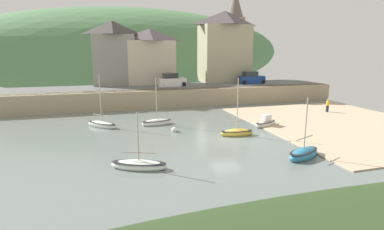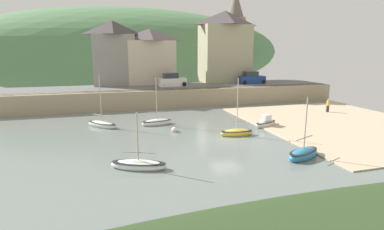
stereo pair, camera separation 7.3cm
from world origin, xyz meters
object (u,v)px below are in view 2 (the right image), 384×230
object	(u,v)px
sailboat_tall_mast	(266,123)
parked_car_by_wall	(252,79)
waterfront_building_left	(114,53)
waterfront_building_centre	(150,56)
rowboat_small_beached	(139,165)
dinghy_open_wooden	(237,132)
waterfront_building_right	(225,46)
sailboat_white_hull	(157,122)
parked_car_near_slipway	(172,81)
person_on_slipway	(328,105)
motorboat_with_cabin	(303,154)
mooring_buoy	(174,130)
fishing_boat_green	(102,124)
church_with_spire	(235,34)

from	to	relation	value
sailboat_tall_mast	parked_car_by_wall	bearing A→B (deg)	44.19
waterfront_building_left	parked_car_by_wall	bearing A→B (deg)	-12.00
waterfront_building_centre	rowboat_small_beached	xyz separation A→B (m)	(-5.38, -29.68, -6.50)
sailboat_tall_mast	dinghy_open_wooden	size ratio (longest dim) A/B	0.57
waterfront_building_centre	waterfront_building_right	distance (m)	12.74
waterfront_building_right	sailboat_white_hull	world-z (taller)	waterfront_building_right
waterfront_building_left	parked_car_near_slipway	xyz separation A→B (m)	(8.06, -4.50, -4.11)
parked_car_near_slipway	person_on_slipway	world-z (taller)	parked_car_near_slipway
motorboat_with_cabin	person_on_slipway	xyz separation A→B (m)	(13.08, 13.19, 0.68)
mooring_buoy	waterfront_building_right	bearing A→B (deg)	57.31
dinghy_open_wooden	parked_car_near_slipway	bearing A→B (deg)	100.20
waterfront_building_left	sailboat_tall_mast	size ratio (longest dim) A/B	3.13
fishing_boat_green	dinghy_open_wooden	distance (m)	13.57
church_with_spire	mooring_buoy	distance (m)	32.39
sailboat_white_hull	waterfront_building_right	bearing A→B (deg)	42.70
fishing_boat_green	sailboat_tall_mast	bearing A→B (deg)	31.29
church_with_spire	person_on_slipway	xyz separation A→B (m)	(3.13, -21.81, -9.59)
waterfront_building_right	parked_car_near_slipway	xyz separation A→B (m)	(-10.19, -4.50, -5.10)
fishing_boat_green	rowboat_small_beached	size ratio (longest dim) A/B	1.40
waterfront_building_centre	parked_car_by_wall	size ratio (longest dim) A/B	2.08
dinghy_open_wooden	waterfront_building_right	bearing A→B (deg)	75.99
fishing_boat_green	motorboat_with_cabin	size ratio (longest dim) A/B	1.19
waterfront_building_left	parked_car_by_wall	size ratio (longest dim) A/B	2.34
fishing_boat_green	sailboat_tall_mast	world-z (taller)	fishing_boat_green
parked_car_by_wall	mooring_buoy	distance (m)	23.87
waterfront_building_centre	church_with_spire	size ratio (longest dim) A/B	0.54
waterfront_building_right	waterfront_building_left	bearing A→B (deg)	-180.00
rowboat_small_beached	sailboat_tall_mast	size ratio (longest dim) A/B	1.28
rowboat_small_beached	waterfront_building_centre	bearing A→B (deg)	103.14
motorboat_with_cabin	mooring_buoy	size ratio (longest dim) A/B	7.95
person_on_slipway	motorboat_with_cabin	bearing A→B (deg)	-134.76
waterfront_building_left	motorboat_with_cabin	distance (m)	33.91
mooring_buoy	sailboat_tall_mast	bearing A→B (deg)	-3.03
motorboat_with_cabin	waterfront_building_right	bearing A→B (deg)	54.66
motorboat_with_cabin	parked_car_by_wall	size ratio (longest dim) A/B	1.12
sailboat_tall_mast	mooring_buoy	size ratio (longest dim) A/B	5.30
fishing_boat_green	parked_car_near_slipway	world-z (taller)	fishing_boat_green
church_with_spire	parked_car_by_wall	world-z (taller)	church_with_spire
church_with_spire	dinghy_open_wooden	bearing A→B (deg)	-113.19
waterfront_building_centre	rowboat_small_beached	world-z (taller)	waterfront_building_centre
fishing_boat_green	mooring_buoy	distance (m)	7.68
sailboat_white_hull	motorboat_with_cabin	xyz separation A→B (m)	(8.42, -12.84, 0.03)
fishing_boat_green	person_on_slipway	distance (m)	27.02
fishing_boat_green	mooring_buoy	world-z (taller)	fishing_boat_green
waterfront_building_centre	parked_car_by_wall	world-z (taller)	waterfront_building_centre
motorboat_with_cabin	dinghy_open_wooden	xyz separation A→B (m)	(-2.13, 6.79, -0.03)
sailboat_tall_mast	parked_car_near_slipway	bearing A→B (deg)	85.48
waterfront_building_right	mooring_buoy	bearing A→B (deg)	-122.69
waterfront_building_right	fishing_boat_green	xyz separation A→B (m)	(-20.34, -17.50, -8.03)
fishing_boat_green	parked_car_by_wall	bearing A→B (deg)	75.69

